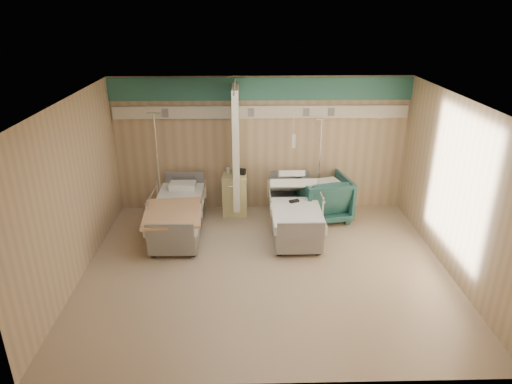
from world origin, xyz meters
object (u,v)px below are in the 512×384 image
(bed_left, at_px, (179,218))
(visitor_armchair, at_px, (323,198))
(bedside_cabinet, at_px, (235,194))
(iv_stand_left, at_px, (161,195))
(bed_right, at_px, (294,217))
(iv_stand_right, at_px, (318,193))

(bed_left, distance_m, visitor_armchair, 2.92)
(bedside_cabinet, distance_m, visitor_armchair, 1.83)
(bedside_cabinet, bearing_deg, iv_stand_left, -177.93)
(bed_right, xyz_separation_m, visitor_armchair, (0.65, 0.60, 0.14))
(bedside_cabinet, relative_size, iv_stand_left, 0.39)
(bed_left, bearing_deg, visitor_armchair, 11.89)
(iv_stand_right, bearing_deg, visitor_armchair, -81.78)
(bed_left, distance_m, iv_stand_left, 0.98)
(bed_left, height_order, bedside_cabinet, bedside_cabinet)
(bedside_cabinet, distance_m, iv_stand_right, 1.75)
(bed_right, relative_size, visitor_armchair, 2.16)
(bed_left, distance_m, iv_stand_right, 2.96)
(bed_right, distance_m, bedside_cabinet, 1.46)
(bed_left, xyz_separation_m, bedside_cabinet, (1.05, 0.90, 0.11))
(iv_stand_left, bearing_deg, bed_left, -60.39)
(bed_right, relative_size, iv_stand_left, 1.00)
(iv_stand_left, bearing_deg, iv_stand_right, 2.31)
(bed_right, relative_size, iv_stand_right, 1.08)
(bedside_cabinet, relative_size, iv_stand_right, 0.43)
(visitor_armchair, relative_size, iv_stand_right, 0.50)
(bed_left, bearing_deg, iv_stand_right, 19.26)
(bed_right, relative_size, bedside_cabinet, 2.54)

